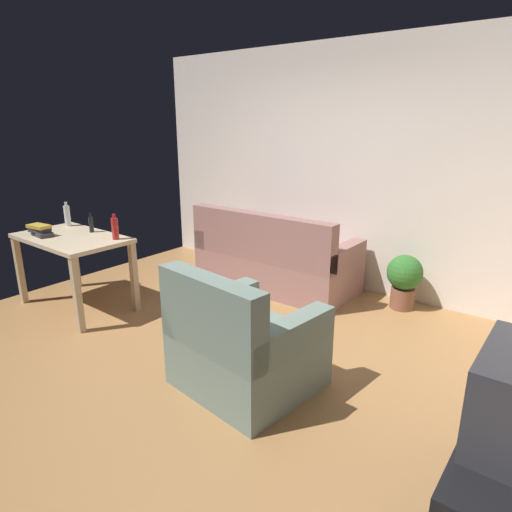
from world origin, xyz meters
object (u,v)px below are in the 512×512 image
(potted_plant, at_px, (404,278))
(armchair, at_px, (242,347))
(desk, at_px, (72,247))
(bottle_red, at_px, (115,228))
(couch, at_px, (273,262))
(bottle_dark, at_px, (91,224))
(bottle_clear, at_px, (67,215))
(tv_stand, at_px, (509,486))
(book_stack, at_px, (41,230))

(potted_plant, xyz_separation_m, armchair, (-0.42, -2.11, -0.01))
(armchair, bearing_deg, desk, 4.49)
(armchair, bearing_deg, potted_plant, -94.31)
(bottle_red, bearing_deg, desk, -156.58)
(couch, relative_size, armchair, 1.84)
(desk, xyz_separation_m, bottle_dark, (0.02, 0.23, 0.20))
(couch, xyz_separation_m, bottle_dark, (-1.27, -1.48, 0.54))
(bottle_clear, distance_m, bottle_red, 0.91)
(armchair, bearing_deg, bottle_red, -2.34)
(potted_plant, bearing_deg, armchair, -101.20)
(desk, height_order, bottle_clear, bottle_clear)
(potted_plant, xyz_separation_m, bottle_clear, (-3.15, -1.78, 0.55))
(potted_plant, height_order, bottle_clear, bottle_clear)
(couch, xyz_separation_m, tv_stand, (2.73, -1.95, -0.07))
(couch, distance_m, armchair, 2.06)
(potted_plant, relative_size, bottle_clear, 2.15)
(potted_plant, relative_size, book_stack, 2.10)
(bottle_dark, bearing_deg, bottle_red, -3.15)
(book_stack, bearing_deg, desk, 34.70)
(desk, relative_size, bottle_dark, 6.01)
(desk, xyz_separation_m, bottle_red, (0.46, 0.20, 0.22))
(desk, bearing_deg, couch, 53.93)
(bottle_dark, relative_size, book_stack, 0.75)
(potted_plant, xyz_separation_m, book_stack, (-2.96, -2.19, 0.49))
(potted_plant, bearing_deg, couch, -167.56)
(armchair, xyz_separation_m, book_stack, (-2.54, -0.08, 0.50))
(tv_stand, bearing_deg, bottle_dark, 83.22)
(couch, height_order, potted_plant, couch)
(couch, xyz_separation_m, desk, (-1.29, -1.70, 0.34))
(potted_plant, bearing_deg, book_stack, -143.50)
(couch, distance_m, bottle_red, 1.81)
(tv_stand, relative_size, desk, 0.91)
(bottle_dark, bearing_deg, desk, -94.61)
(book_stack, bearing_deg, couch, 50.59)
(couch, relative_size, bottle_clear, 6.93)
(couch, bearing_deg, book_stack, 50.59)
(desk, distance_m, armchair, 2.32)
(tv_stand, xyz_separation_m, bottle_red, (-3.56, 0.45, 0.63))
(bottle_red, bearing_deg, armchair, -9.24)
(bottle_dark, bearing_deg, couch, 49.26)
(potted_plant, height_order, book_stack, book_stack)
(bottle_dark, height_order, bottle_red, bottle_red)
(desk, xyz_separation_m, armchair, (2.29, -0.10, -0.33))
(book_stack, bearing_deg, potted_plant, 36.50)
(bottle_dark, bearing_deg, armchair, -8.06)
(armchair, xyz_separation_m, bottle_dark, (-2.27, 0.32, 0.52))
(couch, bearing_deg, armchair, 119.03)
(tv_stand, height_order, armchair, armchair)
(book_stack, bearing_deg, bottle_red, 27.67)
(tv_stand, height_order, bottle_clear, bottle_clear)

